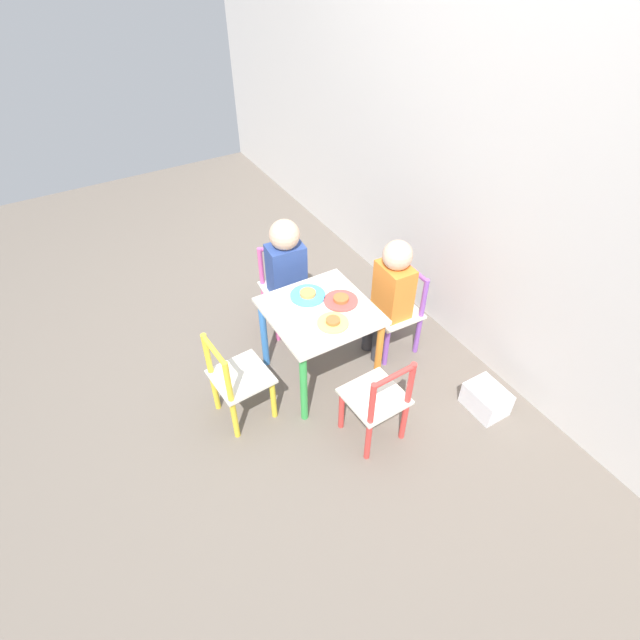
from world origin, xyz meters
TOP-DOWN VIEW (x-y plane):
  - ground_plane at (0.00, 0.00)m, footprint 6.00×6.00m
  - house_wall at (0.00, 0.87)m, footprint 6.00×0.06m
  - kids_table at (0.00, 0.00)m, footprint 0.50×0.50m
  - chair_purple at (0.02, 0.48)m, footprint 0.27×0.27m
  - chair_pink at (-0.48, 0.04)m, footprint 0.28×0.28m
  - chair_red at (0.48, 0.02)m, footprint 0.27×0.27m
  - chair_yellow at (0.04, -0.48)m, footprint 0.28×0.28m
  - child_back at (0.02, 0.42)m, footprint 0.21×0.21m
  - child_left at (-0.42, 0.04)m, footprint 0.22×0.21m
  - plate_back at (0.00, 0.12)m, footprint 0.17×0.17m
  - plate_left at (-0.12, 0.00)m, footprint 0.18×0.18m
  - plate_right at (0.12, 0.00)m, footprint 0.15×0.15m
  - storage_bin at (0.63, 0.61)m, footprint 0.21×0.16m

SIDE VIEW (x-z plane):
  - ground_plane at x=0.00m, z-range 0.00..0.00m
  - storage_bin at x=0.63m, z-range 0.00..0.13m
  - chair_purple at x=0.02m, z-range -0.01..0.51m
  - chair_pink at x=-0.48m, z-range -0.01..0.51m
  - chair_red at x=0.48m, z-range -0.01..0.51m
  - chair_yellow at x=0.04m, z-range -0.01..0.51m
  - kids_table at x=0.00m, z-range 0.15..0.61m
  - child_back at x=0.02m, z-range 0.07..0.78m
  - child_left at x=-0.42m, z-range 0.07..0.80m
  - plate_back at x=0.00m, z-range 0.46..0.48m
  - plate_right at x=0.12m, z-range 0.46..0.48m
  - plate_left at x=-0.12m, z-range 0.46..0.48m
  - house_wall at x=0.00m, z-range 0.00..2.60m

